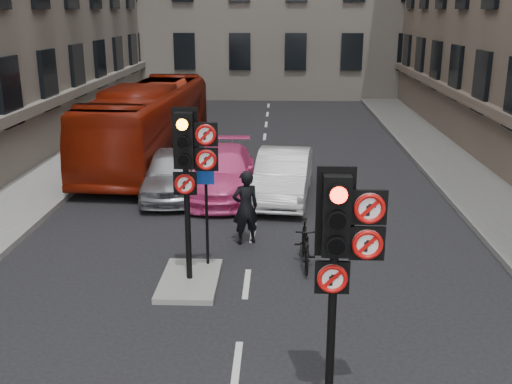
# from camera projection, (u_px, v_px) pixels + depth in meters

# --- Properties ---
(pavement_left) EXTENTS (3.00, 50.00, 0.16)m
(pavement_left) POSITION_uv_depth(u_px,v_px,m) (38.00, 183.00, 19.48)
(pavement_left) COLOR gray
(pavement_left) RESTS_ON ground
(pavement_right) EXTENTS (3.00, 50.00, 0.16)m
(pavement_right) POSITION_uv_depth(u_px,v_px,m) (485.00, 188.00, 18.95)
(pavement_right) COLOR gray
(pavement_right) RESTS_ON ground
(centre_island) EXTENTS (1.20, 2.00, 0.12)m
(centre_island) POSITION_uv_depth(u_px,v_px,m) (190.00, 280.00, 12.58)
(centre_island) COLOR gray
(centre_island) RESTS_ON ground
(signal_near) EXTENTS (0.91, 0.40, 3.58)m
(signal_near) POSITION_uv_depth(u_px,v_px,m) (342.00, 242.00, 7.91)
(signal_near) COLOR black
(signal_near) RESTS_ON ground
(signal_far) EXTENTS (0.91, 0.40, 3.58)m
(signal_far) POSITION_uv_depth(u_px,v_px,m) (190.00, 158.00, 11.79)
(signal_far) COLOR black
(signal_far) RESTS_ON centre_island
(car_silver) EXTENTS (2.05, 4.29, 1.42)m
(car_silver) POSITION_uv_depth(u_px,v_px,m) (171.00, 173.00, 18.30)
(car_silver) COLOR #97999E
(car_silver) RESTS_ON ground
(car_white) EXTENTS (1.96, 4.52, 1.45)m
(car_white) POSITION_uv_depth(u_px,v_px,m) (283.00, 175.00, 18.00)
(car_white) COLOR silver
(car_white) RESTS_ON ground
(car_pink) EXTENTS (2.13, 4.92, 1.41)m
(car_pink) POSITION_uv_depth(u_px,v_px,m) (222.00, 172.00, 18.43)
(car_pink) COLOR #EB4590
(car_pink) RESTS_ON ground
(bus_red) EXTENTS (3.08, 10.56, 2.90)m
(bus_red) POSITION_uv_depth(u_px,v_px,m) (149.00, 123.00, 22.14)
(bus_red) COLOR maroon
(bus_red) RESTS_ON ground
(motorcycle) EXTENTS (0.53, 1.70, 1.01)m
(motorcycle) POSITION_uv_depth(u_px,v_px,m) (305.00, 244.00, 13.31)
(motorcycle) COLOR black
(motorcycle) RESTS_ON ground
(motorcyclist) EXTENTS (0.79, 0.67, 1.84)m
(motorcyclist) POSITION_uv_depth(u_px,v_px,m) (246.00, 208.00, 14.47)
(motorcyclist) COLOR black
(motorcyclist) RESTS_ON ground
(info_sign) EXTENTS (0.37, 0.11, 2.14)m
(info_sign) POSITION_uv_depth(u_px,v_px,m) (206.00, 204.00, 12.84)
(info_sign) COLOR black
(info_sign) RESTS_ON centre_island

